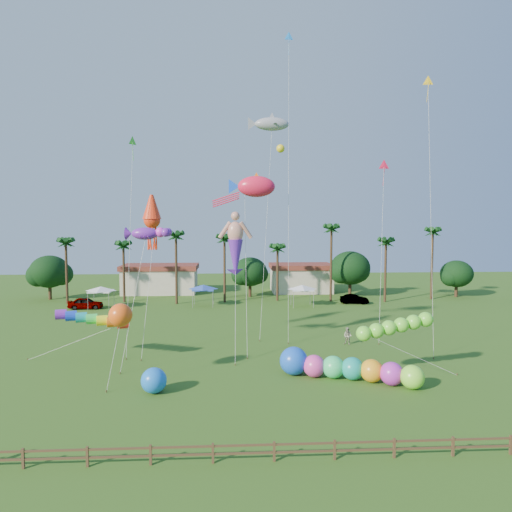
{
  "coord_description": "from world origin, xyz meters",
  "views": [
    {
      "loc": [
        -2.11,
        -27.53,
        11.63
      ],
      "look_at": [
        0.0,
        10.0,
        9.0
      ],
      "focal_mm": 32.0,
      "sensor_mm": 36.0,
      "label": 1
    }
  ],
  "objects": [
    {
      "name": "delta_kite_yellow",
      "position": [
        15.58,
        13.12,
        23.61
      ],
      "size": [
        1.09,
        3.24,
        24.88
      ],
      "color": "yellow",
      "rests_on": "ground"
    },
    {
      "name": "fence",
      "position": [
        0.0,
        -6.0,
        0.61
      ],
      "size": [
        36.12,
        0.12,
        1.0
      ],
      "color": "brown",
      "rests_on": "ground"
    },
    {
      "name": "spectator_b",
      "position": [
        9.18,
        15.28,
        0.83
      ],
      "size": [
        1.03,
        1.0,
        1.67
      ],
      "primitive_type": "imported",
      "rotation": [
        0.0,
        0.0,
        -0.69
      ],
      "color": "#9B9881",
      "rests_on": "ground"
    },
    {
      "name": "fish_kite",
      "position": [
        0.39,
        16.34,
        15.22
      ],
      "size": [
        5.5,
        6.38,
        16.35
      ],
      "color": "#F91B43",
      "rests_on": "ground"
    },
    {
      "name": "merman_kite",
      "position": [
        -1.65,
        14.25,
        9.47
      ],
      "size": [
        2.74,
        6.08,
        12.27
      ],
      "color": "tan",
      "rests_on": "ground"
    },
    {
      "name": "delta_kite_blue",
      "position": [
        3.78,
        18.99,
        29.12
      ],
      "size": [
        1.05,
        3.46,
        30.82
      ],
      "color": "#1A80F0",
      "rests_on": "ground"
    },
    {
      "name": "caterpillar_inflatable",
      "position": [
        6.3,
        5.42,
        0.91
      ],
      "size": [
        10.22,
        5.77,
        2.17
      ],
      "rotation": [
        0.0,
        0.0,
        -0.4
      ],
      "color": "#EB3DA7",
      "rests_on": "ground"
    },
    {
      "name": "rainbow_tube",
      "position": [
        -12.68,
        10.5,
        3.36
      ],
      "size": [
        10.08,
        2.2,
        3.81
      ],
      "color": "red",
      "rests_on": "ground"
    },
    {
      "name": "tree_line",
      "position": [
        3.57,
        44.0,
        4.28
      ],
      "size": [
        69.46,
        8.91,
        11.0
      ],
      "color": "#3A2819",
      "rests_on": "ground"
    },
    {
      "name": "squid_kite",
      "position": [
        -9.4,
        15.52,
        12.0
      ],
      "size": [
        2.13,
        5.55,
        14.47
      ],
      "color": "#FF3714",
      "rests_on": "ground"
    },
    {
      "name": "buildings_row",
      "position": [
        -3.09,
        50.0,
        2.0
      ],
      "size": [
        35.0,
        7.0,
        4.0
      ],
      "color": "beige",
      "rests_on": "ground"
    },
    {
      "name": "car_b",
      "position": [
        15.97,
        37.65,
        0.68
      ],
      "size": [
        4.28,
        2.07,
        1.35
      ],
      "primitive_type": "imported",
      "rotation": [
        0.0,
        0.0,
        1.41
      ],
      "color": "#4C4C54",
      "rests_on": "ground"
    },
    {
      "name": "ground",
      "position": [
        0.0,
        0.0,
        0.0
      ],
      "size": [
        160.0,
        160.0,
        0.0
      ],
      "primitive_type": "plane",
      "color": "#285116",
      "rests_on": "ground"
    },
    {
      "name": "delta_kite_red",
      "position": [
        13.51,
        18.48,
        17.3
      ],
      "size": [
        1.99,
        3.61,
        18.2
      ],
      "color": "#E31942",
      "rests_on": "ground"
    },
    {
      "name": "green_worm",
      "position": [
        7.88,
        5.71,
        3.42
      ],
      "size": [
        10.61,
        2.19,
        4.1
      ],
      "color": "#6FEC34",
      "rests_on": "ground"
    },
    {
      "name": "car_a",
      "position": [
        -22.03,
        35.7,
        0.78
      ],
      "size": [
        4.71,
        2.12,
        1.57
      ],
      "primitive_type": "imported",
      "rotation": [
        0.0,
        0.0,
        1.63
      ],
      "color": "#4C4C54",
      "rests_on": "ground"
    },
    {
      "name": "orange_ball_kite",
      "position": [
        -10.0,
        5.22,
        5.12
      ],
      "size": [
        1.75,
        2.34,
        5.97
      ],
      "color": "#FF5914",
      "rests_on": "ground"
    },
    {
      "name": "lobster_kite",
      "position": [
        -9.27,
        11.19,
        10.83
      ],
      "size": [
        4.28,
        5.11,
        11.59
      ],
      "color": "purple",
      "rests_on": "ground"
    },
    {
      "name": "blue_ball",
      "position": [
        -7.42,
        3.52,
        0.88
      ],
      "size": [
        1.77,
        1.77,
        1.77
      ],
      "primitive_type": "sphere",
      "color": "blue",
      "rests_on": "ground"
    },
    {
      "name": "delta_kite_green",
      "position": [
        -10.91,
        14.74,
        18.55
      ],
      "size": [
        0.79,
        3.85,
        19.6
      ],
      "color": "#47DE34",
      "rests_on": "ground"
    },
    {
      "name": "shark_kite",
      "position": [
        2.48,
        23.05,
        22.56
      ],
      "size": [
        5.14,
        7.17,
        23.48
      ],
      "color": "#8E919B",
      "rests_on": "ground"
    },
    {
      "name": "tent_row",
      "position": [
        -6.0,
        36.33,
        2.75
      ],
      "size": [
        31.0,
        4.0,
        0.6
      ],
      "color": "white",
      "rests_on": "ground"
    }
  ]
}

